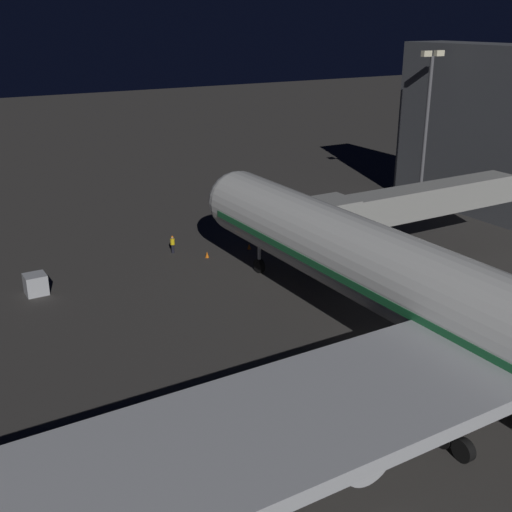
{
  "coord_description": "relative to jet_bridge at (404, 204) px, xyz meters",
  "views": [
    {
      "loc": [
        26.16,
        27.1,
        20.39
      ],
      "look_at": [
        3.0,
        -11.79,
        3.5
      ],
      "focal_mm": 44.95,
      "sensor_mm": 36.0,
      "label": 1
    }
  ],
  "objects": [
    {
      "name": "ground_crew_near_nose_gear",
      "position": [
        16.11,
        -12.74,
        -4.5
      ],
      "size": [
        0.4,
        0.4,
        1.66
      ],
      "color": "black",
      "rests_on": "ground_plane"
    },
    {
      "name": "baggage_container_near_belt",
      "position": [
        29.12,
        -9.62,
        -4.61
      ],
      "size": [
        1.64,
        1.63,
        1.62
      ],
      "primitive_type": "cube",
      "color": "#B7BABF",
      "rests_on": "ground_plane"
    },
    {
      "name": "traffic_cone_nose_port",
      "position": [
        9.54,
        -10.03,
        -5.14
      ],
      "size": [
        0.36,
        0.36,
        0.55
      ],
      "primitive_type": "cone",
      "color": "orange",
      "rests_on": "ground_plane"
    },
    {
      "name": "apron_floodlight_mast",
      "position": [
        -13.76,
        -11.79,
        4.6
      ],
      "size": [
        2.9,
        0.5,
        17.18
      ],
      "color": "#59595E",
      "rests_on": "ground_plane"
    },
    {
      "name": "jet_bridge",
      "position": [
        0.0,
        0.0,
        0.0
      ],
      "size": [
        21.84,
        3.4,
        6.95
      ],
      "color": "#9E9E99",
      "rests_on": "ground_plane"
    },
    {
      "name": "traffic_cone_nose_starboard",
      "position": [
        13.94,
        -10.03,
        -5.14
      ],
      "size": [
        0.36,
        0.36,
        0.55
      ],
      "primitive_type": "cone",
      "color": "orange",
      "rests_on": "ground_plane"
    },
    {
      "name": "ground_plane",
      "position": [
        11.74,
        11.76,
        -5.42
      ],
      "size": [
        320.0,
        320.0,
        0.0
      ],
      "primitive_type": "plane",
      "color": "#383533"
    }
  ]
}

